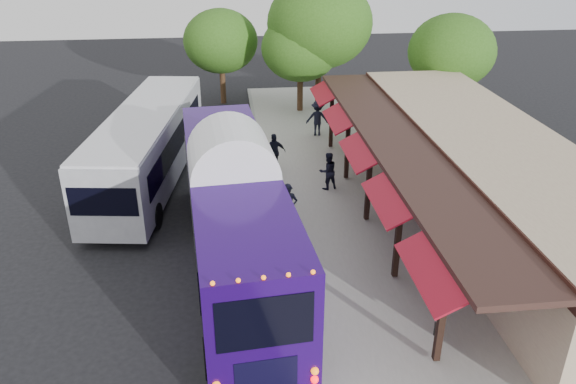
{
  "coord_description": "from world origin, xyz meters",
  "views": [
    {
      "loc": [
        -1.49,
        -15.19,
        10.93
      ],
      "look_at": [
        0.59,
        3.52,
        1.8
      ],
      "focal_mm": 35.0,
      "sensor_mm": 36.0,
      "label": 1
    }
  ],
  "objects_px": {
    "ped_d": "(318,118)",
    "coach_bus": "(234,211)",
    "ped_c": "(274,152)",
    "ped_b": "(328,171)",
    "ped_a": "(288,208)",
    "city_bus": "(148,143)",
    "sign_board": "(437,314)"
  },
  "relations": [
    {
      "from": "ped_a",
      "to": "ped_c",
      "type": "distance_m",
      "value": 5.89
    },
    {
      "from": "city_bus",
      "to": "ped_b",
      "type": "xyz_separation_m",
      "value": [
        7.9,
        -2.02,
        -0.86
      ]
    },
    {
      "from": "ped_c",
      "to": "sign_board",
      "type": "height_order",
      "value": "ped_c"
    },
    {
      "from": "coach_bus",
      "to": "ped_d",
      "type": "distance_m",
      "value": 13.6
    },
    {
      "from": "ped_a",
      "to": "sign_board",
      "type": "bearing_deg",
      "value": -55.35
    },
    {
      "from": "city_bus",
      "to": "ped_c",
      "type": "height_order",
      "value": "city_bus"
    },
    {
      "from": "ped_a",
      "to": "ped_d",
      "type": "distance_m",
      "value": 10.81
    },
    {
      "from": "city_bus",
      "to": "ped_a",
      "type": "relative_size",
      "value": 6.63
    },
    {
      "from": "ped_b",
      "to": "ped_d",
      "type": "bearing_deg",
      "value": -112.27
    },
    {
      "from": "ped_a",
      "to": "sign_board",
      "type": "height_order",
      "value": "ped_a"
    },
    {
      "from": "ped_a",
      "to": "ped_b",
      "type": "relative_size",
      "value": 1.13
    },
    {
      "from": "coach_bus",
      "to": "ped_c",
      "type": "xyz_separation_m",
      "value": [
        2.05,
        8.1,
        -1.19
      ]
    },
    {
      "from": "coach_bus",
      "to": "city_bus",
      "type": "relative_size",
      "value": 1.03
    },
    {
      "from": "ped_c",
      "to": "ped_d",
      "type": "relative_size",
      "value": 0.92
    },
    {
      "from": "ped_c",
      "to": "ped_d",
      "type": "xyz_separation_m",
      "value": [
        2.79,
        4.56,
        0.07
      ]
    },
    {
      "from": "sign_board",
      "to": "ped_a",
      "type": "bearing_deg",
      "value": 131.13
    },
    {
      "from": "coach_bus",
      "to": "ped_c",
      "type": "distance_m",
      "value": 8.44
    },
    {
      "from": "ped_c",
      "to": "sign_board",
      "type": "xyz_separation_m",
      "value": [
        3.52,
        -12.41,
        -0.15
      ]
    },
    {
      "from": "ped_d",
      "to": "ped_c",
      "type": "bearing_deg",
      "value": 71.28
    },
    {
      "from": "ped_c",
      "to": "ped_b",
      "type": "bearing_deg",
      "value": 128.4
    },
    {
      "from": "coach_bus",
      "to": "ped_c",
      "type": "bearing_deg",
      "value": 70.89
    },
    {
      "from": "ped_b",
      "to": "sign_board",
      "type": "distance_m",
      "value": 10.14
    },
    {
      "from": "ped_d",
      "to": "coach_bus",
      "type": "bearing_deg",
      "value": 81.84
    },
    {
      "from": "ped_a",
      "to": "ped_d",
      "type": "relative_size",
      "value": 0.99
    },
    {
      "from": "city_bus",
      "to": "ped_b",
      "type": "bearing_deg",
      "value": -6.59
    },
    {
      "from": "city_bus",
      "to": "sign_board",
      "type": "height_order",
      "value": "city_bus"
    },
    {
      "from": "ped_b",
      "to": "ped_d",
      "type": "relative_size",
      "value": 0.87
    },
    {
      "from": "ped_b",
      "to": "ped_c",
      "type": "distance_m",
      "value": 3.2
    },
    {
      "from": "ped_c",
      "to": "sign_board",
      "type": "bearing_deg",
      "value": 102.03
    },
    {
      "from": "ped_a",
      "to": "ped_d",
      "type": "xyz_separation_m",
      "value": [
        2.79,
        10.45,
        0.01
      ]
    },
    {
      "from": "ped_a",
      "to": "sign_board",
      "type": "relative_size",
      "value": 1.73
    },
    {
      "from": "city_bus",
      "to": "ped_a",
      "type": "distance_m",
      "value": 8.02
    }
  ]
}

